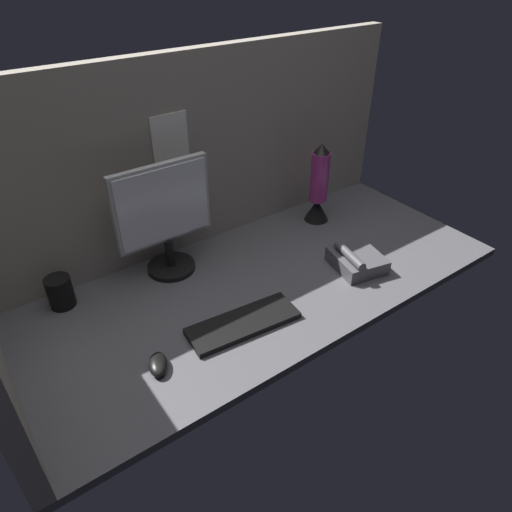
{
  "coord_description": "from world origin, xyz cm",
  "views": [
    {
      "loc": [
        -80.75,
        -111.18,
        105.84
      ],
      "look_at": [
        -9.15,
        0.0,
        14.0
      ],
      "focal_mm": 32.85,
      "sensor_mm": 36.0,
      "label": 1
    }
  ],
  "objects": [
    {
      "name": "mouse",
      "position": [
        -48.97,
        -17.84,
        1.7
      ],
      "size": [
        8.97,
        11.04,
        3.4
      ],
      "primitive_type": "ellipsoid",
      "rotation": [
        0.0,
        0.0,
        -0.41
      ],
      "color": "black",
      "rests_on": "ground_plane"
    },
    {
      "name": "ground_plane",
      "position": [
        0.0,
        0.0,
        -1.5
      ],
      "size": [
        180.0,
        80.0,
        3.0
      ],
      "primitive_type": "cube",
      "color": "#515156"
    },
    {
      "name": "lava_lamp",
      "position": [
        46.94,
        20.49,
        14.76
      ],
      "size": [
        10.75,
        10.75,
        35.19
      ],
      "color": "black",
      "rests_on": "ground_plane"
    },
    {
      "name": "cubicle_wall_back",
      "position": [
        -0.02,
        37.5,
        37.08
      ],
      "size": [
        180.0,
        5.5,
        74.13
      ],
      "color": "gray",
      "rests_on": "ground_plane"
    },
    {
      "name": "desk_phone",
      "position": [
        34.95,
        -15.56,
        3.19
      ],
      "size": [
        20.68,
        22.2,
        8.8
      ],
      "color": "#4C4C51",
      "rests_on": "ground_plane"
    },
    {
      "name": "monitor",
      "position": [
        -22.88,
        25.12,
        22.91
      ],
      "size": [
        36.2,
        18.0,
        42.38
      ],
      "color": "black",
      "rests_on": "ground_plane"
    },
    {
      "name": "mug_black_travel",
      "position": [
        -62.83,
        27.32,
        5.63
      ],
      "size": [
        8.59,
        8.59,
        11.26
      ],
      "color": "black",
      "rests_on": "ground_plane"
    },
    {
      "name": "keyboard",
      "position": [
        -18.37,
        -17.28,
        1.0
      ],
      "size": [
        38.09,
        16.55,
        2.0
      ],
      "primitive_type": "cube",
      "rotation": [
        0.0,
        0.0,
        -0.1
      ],
      "color": "black",
      "rests_on": "ground_plane"
    }
  ]
}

